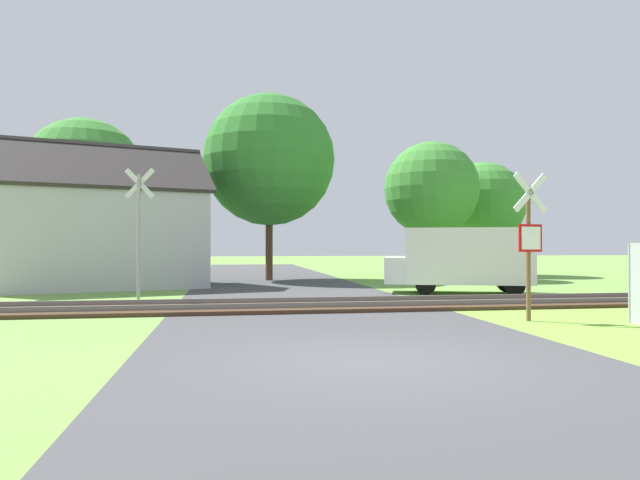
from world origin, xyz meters
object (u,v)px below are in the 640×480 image
at_px(tree_far, 483,204).
at_px(mail_truck, 462,257).
at_px(house, 100,235).
at_px(tree_right, 432,189).
at_px(tree_center, 269,160).
at_px(crossing_sign_far, 139,226).
at_px(tree_left, 85,178).
at_px(stop_sign_near, 529,239).

height_order(tree_far, mail_truck, tree_far).
bearing_deg(house, tree_right, -4.56).
relative_size(tree_far, tree_center, 0.71).
bearing_deg(tree_center, crossing_sign_far, -112.80).
xyz_separation_m(tree_left, tree_right, (15.93, 1.06, -0.13)).
distance_m(stop_sign_near, mail_truck, 7.26).
bearing_deg(stop_sign_near, tree_far, -122.81).
height_order(tree_center, mail_truck, tree_center).
relative_size(stop_sign_near, house, 0.36).
height_order(crossing_sign_far, tree_right, tree_right).
relative_size(tree_left, tree_far, 1.14).
relative_size(tree_far, tree_right, 0.92).
distance_m(tree_center, tree_right, 8.05).
height_order(tree_left, mail_truck, tree_left).
xyz_separation_m(stop_sign_near, tree_right, (3.38, 15.19, 2.62)).
distance_m(stop_sign_near, crossing_sign_far, 10.31).
bearing_deg(tree_center, house, -151.93).
bearing_deg(house, tree_center, 10.92).
distance_m(house, tree_left, 3.53).
bearing_deg(tree_far, tree_left, -169.10).
height_order(stop_sign_near, tree_far, tree_far).
distance_m(tree_left, tree_far, 20.28).
height_order(tree_far, tree_center, tree_center).
xyz_separation_m(house, tree_far, (18.80, 6.08, 1.89)).
bearing_deg(crossing_sign_far, stop_sign_near, -16.15).
height_order(crossing_sign_far, house, house).
xyz_separation_m(stop_sign_near, house, (-11.45, 11.88, 0.26)).
relative_size(stop_sign_near, tree_left, 0.46).
bearing_deg(tree_right, tree_left, -176.18).
bearing_deg(tree_center, tree_far, 11.43).
relative_size(stop_sign_near, tree_far, 0.52).
bearing_deg(stop_sign_near, mail_truck, -112.34).
relative_size(tree_far, mail_truck, 1.19).
bearing_deg(stop_sign_near, house, -56.62).
xyz_separation_m(stop_sign_near, tree_left, (-12.55, 14.13, 2.75)).
xyz_separation_m(tree_left, tree_center, (8.00, 1.43, 1.16)).
bearing_deg(tree_left, tree_center, 10.11).
xyz_separation_m(stop_sign_near, mail_truck, (1.48, 7.09, -0.55)).
distance_m(tree_center, mail_truck, 11.32).
relative_size(stop_sign_near, crossing_sign_far, 0.84).
height_order(house, tree_left, tree_left).
height_order(stop_sign_near, crossing_sign_far, crossing_sign_far).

